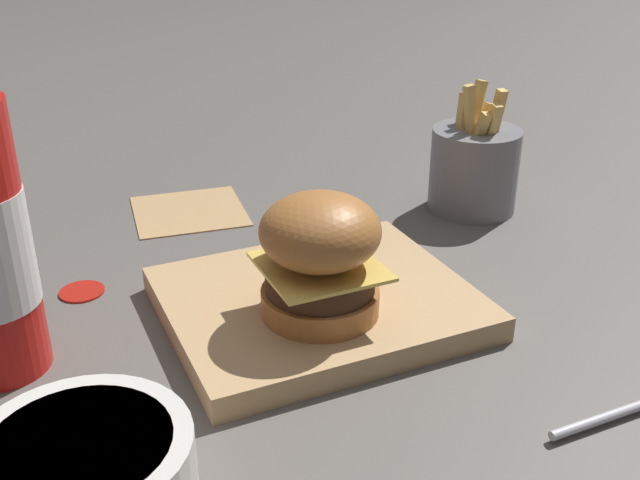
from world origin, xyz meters
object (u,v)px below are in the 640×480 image
at_px(fries_basket, 474,167).
at_px(serving_board, 320,302).
at_px(burger, 320,255).
at_px(side_bowl, 84,475).

bearing_deg(fries_basket, serving_board, 28.97).
distance_m(burger, side_bowl, 0.25).
distance_m(serving_board, side_bowl, 0.27).
xyz_separation_m(serving_board, side_bowl, (0.23, 0.15, 0.02)).
height_order(serving_board, burger, burger).
bearing_deg(serving_board, burger, 65.63).
relative_size(serving_board, burger, 2.50).
distance_m(serving_board, burger, 0.07).
bearing_deg(burger, side_bowl, 30.17).
xyz_separation_m(serving_board, burger, (0.01, 0.03, 0.06)).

